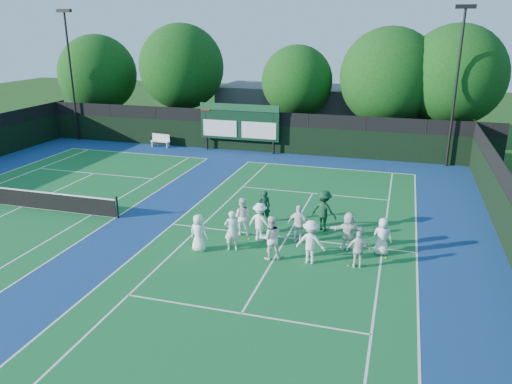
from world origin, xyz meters
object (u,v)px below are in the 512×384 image
(scoreboard, at_px, (239,122))
(bench, at_px, (161,140))
(coach_left, at_px, (264,206))
(tennis_net, at_px, (21,198))

(scoreboard, xyz_separation_m, bench, (-6.33, -0.21, -1.66))
(bench, relative_size, coach_left, 1.03)
(tennis_net, relative_size, bench, 7.02)
(scoreboard, bearing_deg, bench, -178.07)
(tennis_net, distance_m, coach_left, 12.64)
(scoreboard, relative_size, tennis_net, 0.53)
(tennis_net, xyz_separation_m, bench, (0.65, 14.37, 0.04))
(tennis_net, height_order, coach_left, coach_left)
(coach_left, bearing_deg, bench, -71.85)
(scoreboard, distance_m, coach_left, 14.24)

